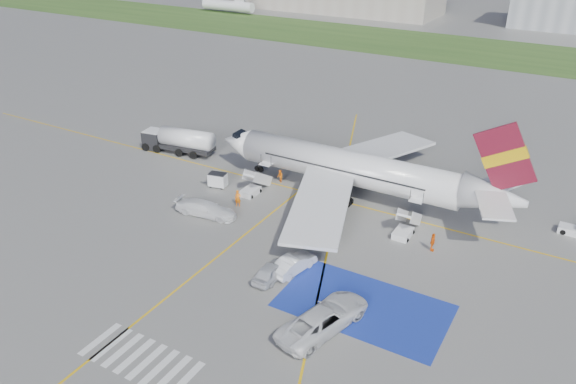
# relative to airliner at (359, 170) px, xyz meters

# --- Properties ---
(ground) EXTENTS (400.00, 400.00, 0.00)m
(ground) POSITION_rel_airliner_xyz_m (-1.51, -14.00, -3.39)
(ground) COLOR #60605E
(ground) RESTS_ON ground
(grass_strip) EXTENTS (400.00, 30.00, 0.01)m
(grass_strip) POSITION_rel_airliner_xyz_m (-1.51, 81.00, -3.39)
(grass_strip) COLOR #2D4C1E
(grass_strip) RESTS_ON ground
(taxiway_line_main) EXTENTS (120.00, 0.20, 0.01)m
(taxiway_line_main) POSITION_rel_airliner_xyz_m (-1.51, -2.00, -3.39)
(taxiway_line_main) COLOR gold
(taxiway_line_main) RESTS_ON ground
(taxiway_line_cross) EXTENTS (0.20, 60.00, 0.01)m
(taxiway_line_cross) POSITION_rel_airliner_xyz_m (-6.51, -24.00, -3.39)
(taxiway_line_cross) COLOR gold
(taxiway_line_cross) RESTS_ON ground
(taxiway_line_diag) EXTENTS (20.71, 56.45, 0.01)m
(taxiway_line_diag) POSITION_rel_airliner_xyz_m (-1.51, -2.00, -3.39)
(taxiway_line_diag) COLOR gold
(taxiway_line_diag) RESTS_ON ground
(staging_box) EXTENTS (14.00, 8.00, 0.01)m
(staging_box) POSITION_rel_airliner_xyz_m (8.49, -18.00, -3.39)
(staging_box) COLOR navy
(staging_box) RESTS_ON ground
(crosswalk) EXTENTS (9.00, 4.00, 0.01)m
(crosswalk) POSITION_rel_airliner_xyz_m (-3.31, -32.00, -3.39)
(crosswalk) COLOR silver
(crosswalk) RESTS_ON ground
(airliner) EXTENTS (36.81, 32.95, 11.92)m
(airliner) POSITION_rel_airliner_xyz_m (0.00, 0.00, 0.00)
(airliner) COLOR silver
(airliner) RESTS_ON ground
(airstairs_fwd) EXTENTS (1.90, 5.20, 3.60)m
(airstairs_fwd) POSITION_rel_airliner_xyz_m (-11.01, -5.30, -2.77)
(airstairs_fwd) COLOR silver
(airstairs_fwd) RESTS_ON ground
(airstairs_aft) EXTENTS (1.90, 5.20, 3.60)m
(airstairs_aft) POSITION_rel_airliner_xyz_m (7.49, -5.30, -2.77)
(airstairs_aft) COLOR silver
(airstairs_aft) RESTS_ON ground
(fuel_tanker) EXTENTS (10.39, 4.20, 3.45)m
(fuel_tanker) POSITION_rel_airliner_xyz_m (-26.22, -0.16, -1.94)
(fuel_tanker) COLOR black
(fuel_tanker) RESTS_ON ground
(gpu_cart) EXTENTS (2.31, 1.72, 1.75)m
(gpu_cart) POSITION_rel_airliner_xyz_m (-15.46, -6.00, -2.60)
(gpu_cart) COLOR silver
(gpu_cart) RESTS_ON ground
(car_silver_a) EXTENTS (1.86, 4.54, 1.54)m
(car_silver_a) POSITION_rel_airliner_xyz_m (-0.27, -18.51, -2.62)
(car_silver_a) COLOR silver
(car_silver_a) RESTS_ON ground
(car_silver_b) EXTENTS (2.68, 5.10, 1.60)m
(car_silver_b) POSITION_rel_airliner_xyz_m (0.93, -16.54, -2.59)
(car_silver_b) COLOR silver
(car_silver_b) RESTS_ON ground
(van_white_a) EXTENTS (4.68, 7.23, 2.50)m
(van_white_a) POSITION_rel_airliner_xyz_m (6.84, -22.11, -2.14)
(van_white_a) COLOR silver
(van_white_a) RESTS_ON ground
(van_white_b) EXTENTS (5.51, 2.76, 2.07)m
(van_white_b) POSITION_rel_airliner_xyz_m (-12.41, -12.23, -2.36)
(van_white_b) COLOR white
(van_white_b) RESTS_ON ground
(crew_fwd) EXTENTS (0.82, 0.68, 1.93)m
(crew_fwd) POSITION_rel_airliner_xyz_m (-10.61, -8.80, -2.43)
(crew_fwd) COLOR orange
(crew_fwd) RESTS_ON ground
(crew_nose) EXTENTS (0.98, 0.97, 1.59)m
(crew_nose) POSITION_rel_airliner_xyz_m (-9.66, -1.28, -2.60)
(crew_nose) COLOR orange
(crew_nose) RESTS_ON ground
(crew_aft) EXTENTS (0.62, 1.17, 1.90)m
(crew_aft) POSITION_rel_airliner_xyz_m (10.84, -6.84, -2.44)
(crew_aft) COLOR #EF5C0C
(crew_aft) RESTS_ON ground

